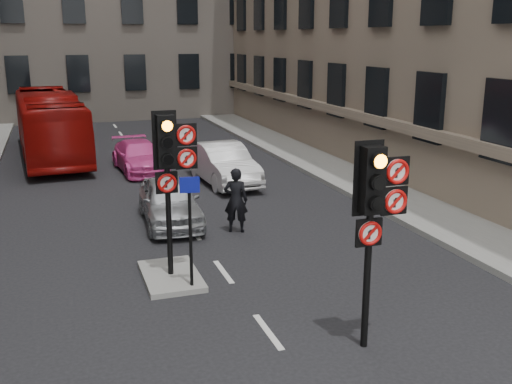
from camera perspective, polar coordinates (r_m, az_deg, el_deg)
pavement_right at (r=22.54m, az=9.83°, el=1.31°), size 3.00×50.00×0.16m
centre_island at (r=13.46m, az=-8.10°, el=-7.92°), size 1.20×2.00×0.12m
signal_near at (r=9.91m, az=11.33°, el=-0.90°), size 0.91×0.40×3.58m
signal_far at (r=12.70m, az=-8.14°, el=3.19°), size 0.91×0.40×3.58m
car_silver at (r=17.17m, az=-8.23°, el=-0.84°), size 1.70×3.89×1.31m
car_white at (r=21.68m, az=-3.14°, el=2.71°), size 1.80×4.47×1.44m
car_pink at (r=24.03m, az=-11.04°, el=3.33°), size 1.98×4.20×1.18m
bus_red at (r=27.79m, az=-19.04°, el=6.07°), size 3.12×10.45×2.87m
motorcycle at (r=17.70m, az=-9.99°, el=-0.95°), size 0.62×1.71×1.01m
motorcyclist at (r=16.18m, az=-1.93°, el=-0.78°), size 0.77×0.65×1.78m
info_sign at (r=12.25m, az=-6.29°, el=-2.32°), size 0.40×0.15×2.34m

